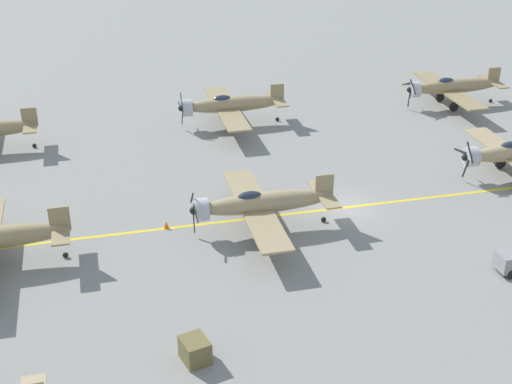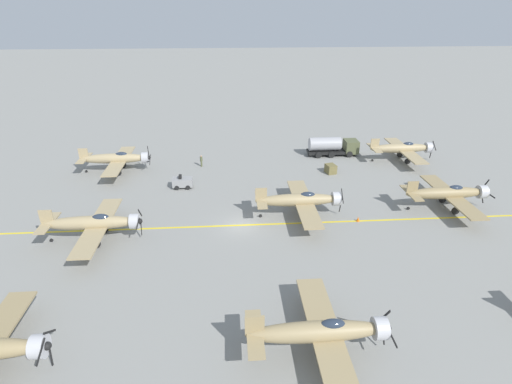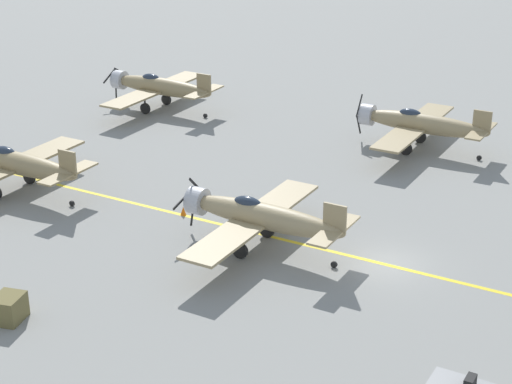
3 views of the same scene
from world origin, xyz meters
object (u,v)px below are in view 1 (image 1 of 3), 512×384
object	(u,v)px
airplane_near_right	(452,87)
traffic_cone	(166,225)
airplane_mid_right	(230,105)
supply_crate_by_tanker	(195,350)
airplane_mid_center	(260,203)

from	to	relation	value
airplane_near_right	traffic_cone	xyz separation A→B (m)	(-18.17, 30.79, -1.74)
airplane_mid_right	traffic_cone	size ratio (longest dim) A/B	21.82
airplane_mid_right	supply_crate_by_tanker	xyz separation A→B (m)	(-32.34, 8.66, -1.37)
airplane_mid_center	airplane_near_right	distance (m)	31.59
supply_crate_by_tanker	traffic_cone	bearing A→B (deg)	-1.30
airplane_mid_center	traffic_cone	size ratio (longest dim) A/B	21.82
airplane_mid_right	traffic_cone	xyz separation A→B (m)	(-18.19, 8.34, -1.74)
airplane_mid_center	supply_crate_by_tanker	distance (m)	14.13
supply_crate_by_tanker	airplane_near_right	bearing A→B (deg)	-43.90
airplane_mid_right	traffic_cone	world-z (taller)	airplane_mid_right
airplane_near_right	traffic_cone	world-z (taller)	airplane_near_right
airplane_mid_right	supply_crate_by_tanker	world-z (taller)	airplane_mid_right
airplane_near_right	airplane_mid_right	distance (m)	22.45
airplane_near_right	traffic_cone	size ratio (longest dim) A/B	21.82
supply_crate_by_tanker	airplane_mid_center	bearing A→B (deg)	-27.81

